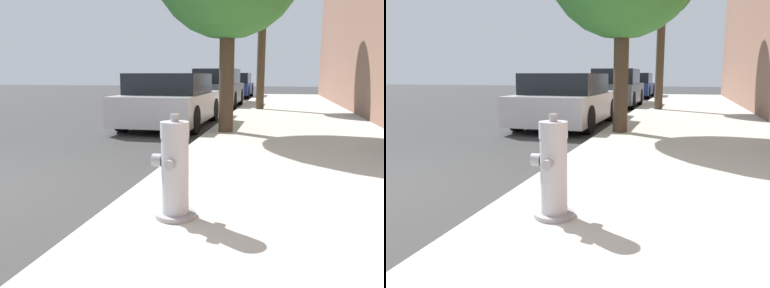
{
  "view_description": "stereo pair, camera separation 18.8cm",
  "coord_description": "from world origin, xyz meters",
  "views": [
    {
      "loc": [
        3.15,
        -2.93,
        1.21
      ],
      "look_at": [
        2.24,
        0.95,
        0.48
      ],
      "focal_mm": 35.0,
      "sensor_mm": 36.0,
      "label": 1
    },
    {
      "loc": [
        3.33,
        -2.88,
        1.21
      ],
      "look_at": [
        2.24,
        0.95,
        0.48
      ],
      "focal_mm": 35.0,
      "sensor_mm": 36.0,
      "label": 2
    }
  ],
  "objects": [
    {
      "name": "sidewalk_slab",
      "position": [
        3.51,
        0.0,
        0.06
      ],
      "size": [
        3.51,
        40.0,
        0.12
      ],
      "color": "beige",
      "rests_on": "ground_plane"
    },
    {
      "name": "fire_hydrant",
      "position": [
        2.38,
        -0.25,
        0.48
      ],
      "size": [
        0.34,
        0.33,
        0.81
      ],
      "color": "#97979C",
      "rests_on": "sidewalk_slab"
    },
    {
      "name": "parked_car_near",
      "position": [
        0.61,
        5.74,
        0.61
      ],
      "size": [
        1.78,
        3.82,
        1.26
      ],
      "color": "#B7B7BC",
      "rests_on": "ground_plane"
    },
    {
      "name": "parked_car_mid",
      "position": [
        0.74,
        11.76,
        0.7
      ],
      "size": [
        1.71,
        3.85,
        1.46
      ],
      "color": "#4C5156",
      "rests_on": "ground_plane"
    },
    {
      "name": "parked_car_far",
      "position": [
        0.63,
        18.23,
        0.66
      ],
      "size": [
        1.84,
        4.22,
        1.34
      ],
      "color": "navy",
      "rests_on": "ground_plane"
    }
  ]
}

